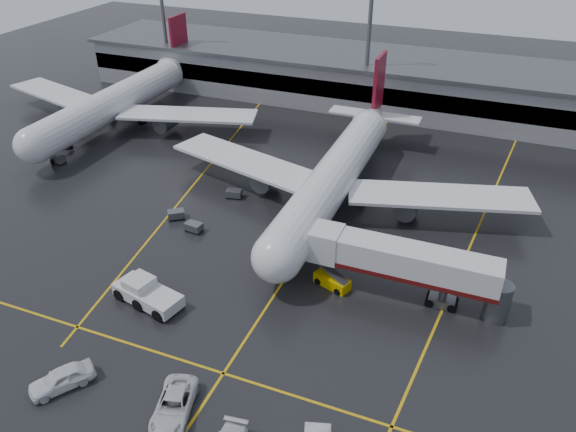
% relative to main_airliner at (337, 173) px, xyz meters
% --- Properties ---
extents(ground, '(220.00, 220.00, 0.00)m').
position_rel_main_airliner_xyz_m(ground, '(0.00, -9.70, -4.21)').
color(ground, black).
rests_on(ground, ground).
extents(apron_line_centre, '(0.25, 90.00, 0.02)m').
position_rel_main_airliner_xyz_m(apron_line_centre, '(0.00, -9.70, -4.20)').
color(apron_line_centre, gold).
rests_on(apron_line_centre, ground).
extents(apron_line_stop, '(60.00, 0.25, 0.02)m').
position_rel_main_airliner_xyz_m(apron_line_stop, '(0.00, -31.70, -4.20)').
color(apron_line_stop, gold).
rests_on(apron_line_stop, ground).
extents(apron_line_left, '(9.99, 69.35, 0.02)m').
position_rel_main_airliner_xyz_m(apron_line_left, '(-20.00, 0.30, -4.20)').
color(apron_line_left, gold).
rests_on(apron_line_left, ground).
extents(apron_line_right, '(7.57, 69.64, 0.02)m').
position_rel_main_airliner_xyz_m(apron_line_right, '(18.00, 0.30, -4.20)').
color(apron_line_right, gold).
rests_on(apron_line_right, ground).
extents(terminal, '(122.00, 19.00, 8.60)m').
position_rel_main_airliner_xyz_m(terminal, '(0.00, 38.23, 0.11)').
color(terminal, gray).
rests_on(terminal, ground).
extents(light_mast_left, '(3.00, 1.20, 25.45)m').
position_rel_main_airliner_xyz_m(light_mast_left, '(-45.00, 32.30, 10.27)').
color(light_mast_left, '#595B60').
rests_on(light_mast_left, ground).
extents(light_mast_mid, '(3.00, 1.20, 25.45)m').
position_rel_main_airliner_xyz_m(light_mast_mid, '(-5.00, 32.30, 10.27)').
color(light_mast_mid, '#595B60').
rests_on(light_mast_mid, ground).
extents(main_airliner, '(48.80, 45.60, 14.10)m').
position_rel_main_airliner_xyz_m(main_airliner, '(0.00, 0.00, 0.00)').
color(main_airliner, silver).
rests_on(main_airliner, ground).
extents(second_airliner, '(48.80, 45.60, 14.10)m').
position_rel_main_airliner_xyz_m(second_airliner, '(-42.00, 12.00, 0.00)').
color(second_airliner, silver).
rests_on(second_airliner, ground).
extents(jet_bridge, '(19.90, 3.40, 6.05)m').
position_rel_main_airliner_xyz_m(jet_bridge, '(11.87, -15.70, -0.28)').
color(jet_bridge, silver).
rests_on(jet_bridge, ground).
extents(pushback_tractor, '(7.77, 4.54, 2.61)m').
position_rel_main_airliner_xyz_m(pushback_tractor, '(-11.42, -26.08, -3.17)').
color(pushback_tractor, silver).
rests_on(pushback_tractor, ground).
extents(belt_loader, '(4.15, 2.85, 2.43)m').
position_rel_main_airliner_xyz_m(belt_loader, '(4.97, -16.81, -3.61)').
color(belt_loader, '#D1A400').
rests_on(belt_loader, ground).
extents(service_van_a, '(4.30, 6.55, 1.67)m').
position_rel_main_airliner_xyz_m(service_van_a, '(-1.71, -36.73, -3.37)').
color(service_van_a, silver).
rests_on(service_van_a, ground).
extents(service_van_d, '(4.74, 5.57, 1.80)m').
position_rel_main_airliner_xyz_m(service_van_d, '(-11.79, -37.89, -3.31)').
color(service_van_d, white).
rests_on(service_van_d, ground).
extents(baggage_cart_a, '(2.13, 1.50, 1.12)m').
position_rel_main_airliner_xyz_m(baggage_cart_a, '(-13.59, -13.02, -3.58)').
color(baggage_cart_a, '#595B60').
rests_on(baggage_cart_a, ground).
extents(baggage_cart_b, '(2.38, 2.22, 1.12)m').
position_rel_main_airliner_xyz_m(baggage_cart_b, '(-17.09, -11.32, -3.58)').
color(baggage_cart_b, '#595B60').
rests_on(baggage_cart_b, ground).
extents(baggage_cart_c, '(2.23, 1.70, 1.12)m').
position_rel_main_airliner_xyz_m(baggage_cart_c, '(-12.78, -3.93, -3.58)').
color(baggage_cart_c, '#595B60').
rests_on(baggage_cart_c, ground).
extents(baggage_cart_d, '(2.04, 1.37, 1.12)m').
position_rel_main_airliner_xyz_m(baggage_cart_d, '(-44.46, 0.51, -3.58)').
color(baggage_cart_d, '#595B60').
rests_on(baggage_cart_d, ground).
extents(baggage_cart_e, '(2.10, 1.46, 1.12)m').
position_rel_main_airliner_xyz_m(baggage_cart_e, '(-41.54, -4.24, -3.58)').
color(baggage_cart_e, '#595B60').
rests_on(baggage_cart_e, ground).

